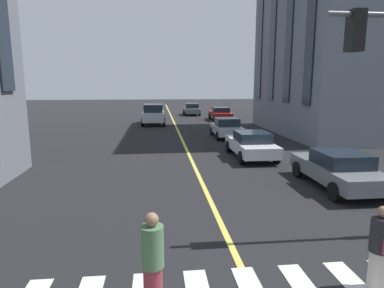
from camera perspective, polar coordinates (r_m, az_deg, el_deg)
lane_centre_line at (r=21.99m, az=-1.53°, el=0.37°), size 80.00×0.16×0.01m
car_silver_far at (r=23.88m, az=5.92°, el=2.80°), size 3.90×1.89×1.40m
car_red_trailing at (r=35.00m, az=4.85°, el=5.20°), size 4.40×1.95×1.37m
car_grey_near at (r=13.42m, az=23.68°, el=-3.92°), size 4.40×1.95×1.37m
car_white_parked_a at (r=17.50m, az=10.09°, el=-0.04°), size 4.40×1.95×1.37m
car_white_oncoming at (r=31.69m, az=-6.63°, el=5.12°), size 4.70×2.14×1.88m
car_grey_parked_b at (r=40.78m, az=-0.07°, el=5.95°), size 3.90×1.89×1.40m
pedestrian_near at (r=5.86m, az=-6.75°, el=-19.61°), size 0.38×0.38×1.76m
pedestrian_companion at (r=7.26m, az=29.45°, el=-15.35°), size 0.50×0.38×1.63m
building_right_near at (r=28.41m, az=23.17°, el=19.87°), size 13.12×8.10×17.80m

